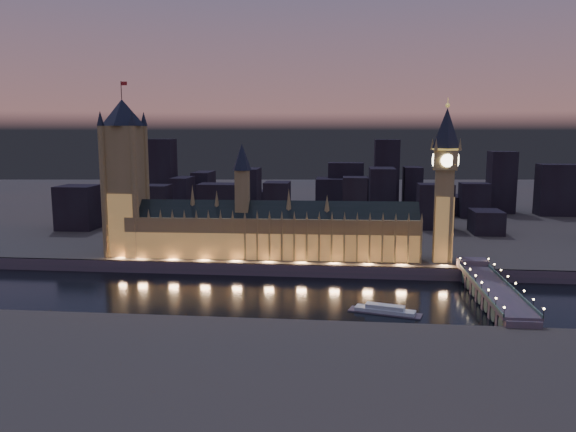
# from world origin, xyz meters

# --- Properties ---
(ground_plane) EXTENTS (2000.00, 2000.00, 0.00)m
(ground_plane) POSITION_xyz_m (0.00, 0.00, 0.00)
(ground_plane) COLOR black
(ground_plane) RESTS_ON ground
(north_bank) EXTENTS (2000.00, 960.00, 8.00)m
(north_bank) POSITION_xyz_m (0.00, 520.00, 4.00)
(north_bank) COLOR #3C413C
(north_bank) RESTS_ON ground
(embankment_wall) EXTENTS (2000.00, 2.50, 8.00)m
(embankment_wall) POSITION_xyz_m (0.00, 41.00, 4.00)
(embankment_wall) COLOR #4F4D52
(embankment_wall) RESTS_ON ground
(palace_of_westminster) EXTENTS (202.00, 25.77, 78.00)m
(palace_of_westminster) POSITION_xyz_m (-8.07, 61.75, 26.37)
(palace_of_westminster) COLOR olive
(palace_of_westminster) RESTS_ON north_bank
(victoria_tower) EXTENTS (31.68, 31.68, 119.92)m
(victoria_tower) POSITION_xyz_m (-110.00, 61.92, 67.48)
(victoria_tower) COLOR olive
(victoria_tower) RESTS_ON north_bank
(elizabeth_tower) EXTENTS (18.00, 18.00, 107.81)m
(elizabeth_tower) POSITION_xyz_m (108.00, 61.92, 68.09)
(elizabeth_tower) COLOR olive
(elizabeth_tower) RESTS_ON north_bank
(westminster_bridge) EXTENTS (18.37, 113.00, 15.90)m
(westminster_bridge) POSITION_xyz_m (124.57, -3.45, 5.99)
(westminster_bridge) COLOR #4F4D52
(westminster_bridge) RESTS_ON ground
(river_boat) EXTENTS (38.98, 18.88, 4.50)m
(river_boat) POSITION_xyz_m (64.57, -28.25, 1.56)
(river_boat) COLOR #4F4D52
(river_boat) RESTS_ON ground
(city_backdrop) EXTENTS (492.03, 215.63, 77.31)m
(city_backdrop) POSITION_xyz_m (35.91, 248.14, 30.74)
(city_backdrop) COLOR black
(city_backdrop) RESTS_ON north_bank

